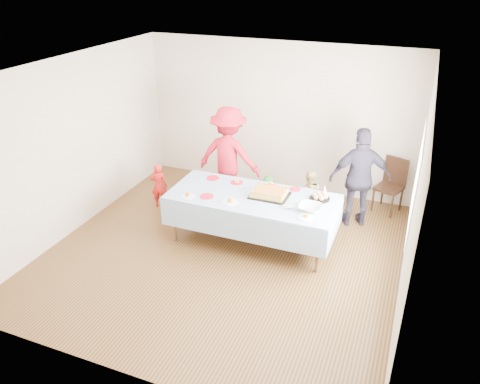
% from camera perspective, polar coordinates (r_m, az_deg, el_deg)
% --- Properties ---
extents(ground, '(5.00, 5.00, 0.00)m').
position_cam_1_polar(ground, '(7.06, -1.88, -7.25)').
color(ground, '#432813').
rests_on(ground, ground).
extents(room_walls, '(5.04, 5.04, 2.72)m').
position_cam_1_polar(room_walls, '(6.23, -1.64, 6.30)').
color(room_walls, beige).
rests_on(room_walls, ground).
extents(party_table, '(2.50, 1.10, 0.78)m').
position_cam_1_polar(party_table, '(6.94, 1.54, -0.92)').
color(party_table, brown).
rests_on(party_table, ground).
extents(birthday_cake, '(0.56, 0.43, 0.10)m').
position_cam_1_polar(birthday_cake, '(6.92, 3.63, -0.14)').
color(birthday_cake, black).
rests_on(birthday_cake, party_table).
extents(rolls_tray, '(0.30, 0.30, 0.09)m').
position_cam_1_polar(rolls_tray, '(6.92, 9.69, -0.58)').
color(rolls_tray, black).
rests_on(rolls_tray, party_table).
extents(punch_bowl, '(0.32, 0.32, 0.08)m').
position_cam_1_polar(punch_bowl, '(6.59, 8.53, -1.89)').
color(punch_bowl, silver).
rests_on(punch_bowl, party_table).
extents(party_hat, '(0.09, 0.09, 0.15)m').
position_cam_1_polar(party_hat, '(7.06, 10.26, 0.30)').
color(party_hat, white).
rests_on(party_hat, party_table).
extents(fork_pile, '(0.24, 0.18, 0.07)m').
position_cam_1_polar(fork_pile, '(6.61, 6.19, -1.72)').
color(fork_pile, white).
rests_on(fork_pile, party_table).
extents(plate_red_far_a, '(0.20, 0.20, 0.01)m').
position_cam_1_polar(plate_red_far_a, '(7.49, -3.34, 1.72)').
color(plate_red_far_a, red).
rests_on(plate_red_far_a, party_table).
extents(plate_red_far_b, '(0.19, 0.19, 0.01)m').
position_cam_1_polar(plate_red_far_b, '(7.33, -0.38, 1.17)').
color(plate_red_far_b, red).
rests_on(plate_red_far_b, party_table).
extents(plate_red_far_c, '(0.16, 0.16, 0.01)m').
position_cam_1_polar(plate_red_far_c, '(7.25, 3.78, 0.81)').
color(plate_red_far_c, red).
rests_on(plate_red_far_c, party_table).
extents(plate_red_far_d, '(0.17, 0.17, 0.01)m').
position_cam_1_polar(plate_red_far_d, '(7.16, 6.73, 0.33)').
color(plate_red_far_d, red).
rests_on(plate_red_far_d, party_table).
extents(plate_red_near, '(0.20, 0.20, 0.01)m').
position_cam_1_polar(plate_red_near, '(6.92, -4.06, -0.52)').
color(plate_red_near, red).
rests_on(plate_red_near, party_table).
extents(plate_white_left, '(0.21, 0.21, 0.01)m').
position_cam_1_polar(plate_white_left, '(6.95, -6.40, -0.50)').
color(plate_white_left, white).
rests_on(plate_white_left, party_table).
extents(plate_white_mid, '(0.23, 0.23, 0.01)m').
position_cam_1_polar(plate_white_mid, '(6.74, -1.23, -1.23)').
color(plate_white_mid, white).
rests_on(plate_white_mid, party_table).
extents(plate_white_right, '(0.23, 0.23, 0.01)m').
position_cam_1_polar(plate_white_right, '(6.42, 8.01, -3.05)').
color(plate_white_right, white).
rests_on(plate_white_right, party_table).
extents(dining_chair, '(0.52, 0.52, 0.94)m').
position_cam_1_polar(dining_chair, '(8.37, 18.01, 1.16)').
color(dining_chair, black).
rests_on(dining_chair, ground).
extents(toddler_left, '(0.34, 0.27, 0.81)m').
position_cam_1_polar(toddler_left, '(8.22, -9.83, 0.78)').
color(toddler_left, red).
rests_on(toddler_left, ground).
extents(toddler_mid, '(0.42, 0.33, 0.76)m').
position_cam_1_polar(toddler_mid, '(7.77, 3.39, -0.68)').
color(toddler_mid, '#246B23').
rests_on(toddler_mid, ground).
extents(toddler_right, '(0.51, 0.44, 0.89)m').
position_cam_1_polar(toddler_right, '(7.75, 8.36, -0.45)').
color(toddler_right, tan).
rests_on(toddler_right, ground).
extents(adult_left, '(1.13, 0.65, 1.74)m').
position_cam_1_polar(adult_left, '(8.10, -1.38, 4.40)').
color(adult_left, red).
rests_on(adult_left, ground).
extents(adult_right, '(1.05, 0.73, 1.65)m').
position_cam_1_polar(adult_right, '(7.63, 14.41, 1.67)').
color(adult_right, '#2D2938').
rests_on(adult_right, ground).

